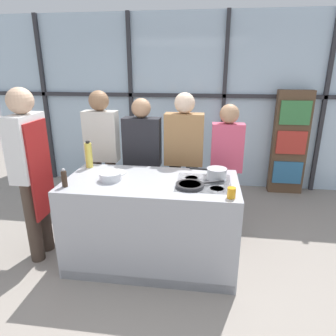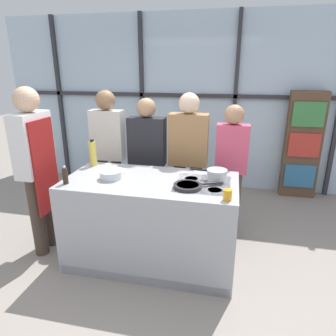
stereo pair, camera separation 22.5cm
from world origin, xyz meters
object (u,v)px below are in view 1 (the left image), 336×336
object	(u,v)px
chef	(31,166)
white_plate	(115,173)
saucepan	(216,173)
oil_bottle	(89,155)
juice_glass_near	(231,193)
spectator_far_left	(102,150)
frying_pan	(191,185)
pepper_grinder	(64,178)
mixing_bowl	(110,176)
spectator_center_right	(184,155)
spectator_center_left	(143,157)
spectator_far_right	(226,161)

from	to	relation	value
chef	white_plate	bearing A→B (deg)	103.30
saucepan	oil_bottle	distance (m)	1.40
saucepan	juice_glass_near	xyz separation A→B (m)	(0.12, -0.45, -0.01)
spectator_far_left	frying_pan	distance (m)	1.47
chef	pepper_grinder	bearing A→B (deg)	64.18
juice_glass_near	white_plate	bearing A→B (deg)	158.12
chef	spectator_far_left	size ratio (longest dim) A/B	1.05
juice_glass_near	saucepan	bearing A→B (deg)	104.78
frying_pan	juice_glass_near	bearing A→B (deg)	-29.44
pepper_grinder	mixing_bowl	bearing A→B (deg)	30.68
spectator_far_left	spectator_center_right	bearing A→B (deg)	-180.00
chef	spectator_center_left	size ratio (longest dim) A/B	1.10
mixing_bowl	spectator_far_left	bearing A→B (deg)	114.13
spectator_center_left	spectator_far_right	distance (m)	1.02
frying_pan	spectator_center_right	bearing A→B (deg)	98.94
white_plate	oil_bottle	xyz separation A→B (m)	(-0.34, 0.16, 0.13)
mixing_bowl	juice_glass_near	bearing A→B (deg)	-13.12
saucepan	oil_bottle	world-z (taller)	oil_bottle
spectator_far_right	juice_glass_near	world-z (taller)	spectator_far_right
spectator_far_left	juice_glass_near	world-z (taller)	spectator_far_left
frying_pan	white_plate	bearing A→B (deg)	161.75
spectator_far_left	frying_pan	world-z (taller)	spectator_far_left
white_plate	pepper_grinder	xyz separation A→B (m)	(-0.35, -0.42, 0.07)
spectator_center_right	oil_bottle	distance (m)	1.12
oil_bottle	pepper_grinder	bearing A→B (deg)	-90.99
chef	frying_pan	distance (m)	1.63
oil_bottle	pepper_grinder	size ratio (longest dim) A/B	1.65
spectator_center_left	spectator_center_right	distance (m)	0.51
spectator_center_left	frying_pan	xyz separation A→B (m)	(0.65, -0.90, 0.02)
white_plate	juice_glass_near	size ratio (longest dim) A/B	2.39
juice_glass_near	chef	bearing A→B (deg)	172.11
oil_bottle	spectator_center_right	bearing A→B (deg)	24.80
juice_glass_near	spectator_far_left	bearing A→B (deg)	144.22
spectator_far_right	white_plate	bearing A→B (deg)	28.11
chef	mixing_bowl	world-z (taller)	chef
chef	oil_bottle	world-z (taller)	chef
saucepan	pepper_grinder	world-z (taller)	pepper_grinder
spectator_center_right	pepper_grinder	bearing A→B (deg)	45.74
pepper_grinder	spectator_far_left	bearing A→B (deg)	90.25
spectator_center_right	spectator_far_left	bearing A→B (deg)	0.00
spectator_far_left	pepper_grinder	size ratio (longest dim) A/B	9.53
frying_pan	oil_bottle	distance (m)	1.23
saucepan	oil_bottle	bearing A→B (deg)	172.50
spectator_center_left	white_plate	world-z (taller)	spectator_center_left
saucepan	pepper_grinder	distance (m)	1.45
saucepan	mixing_bowl	world-z (taller)	saucepan
spectator_far_left	juice_glass_near	xyz separation A→B (m)	(1.52, -1.10, -0.02)
saucepan	white_plate	distance (m)	1.05
spectator_center_right	spectator_far_right	world-z (taller)	spectator_center_right
frying_pan	juice_glass_near	distance (m)	0.41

